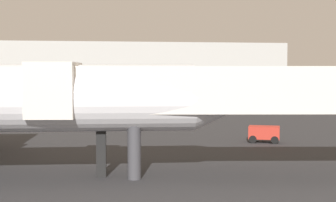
# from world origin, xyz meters

# --- Properties ---
(jet_bridge) EXTENTS (22.79, 4.75, 6.01)m
(jet_bridge) POSITION_xyz_m (6.20, 10.53, 4.51)
(jet_bridge) COLOR silver
(jet_bridge) RESTS_ON ground_plane
(baggage_cart) EXTENTS (2.71, 2.10, 1.30)m
(baggage_cart) POSITION_xyz_m (12.10, 22.80, 0.76)
(baggage_cart) COLOR red
(baggage_cart) RESTS_ON ground_plane
(terminal_building) EXTENTS (97.46, 20.58, 13.46)m
(terminal_building) POSITION_xyz_m (-3.62, 111.78, 6.73)
(terminal_building) COLOR #B7B7B2
(terminal_building) RESTS_ON ground_plane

